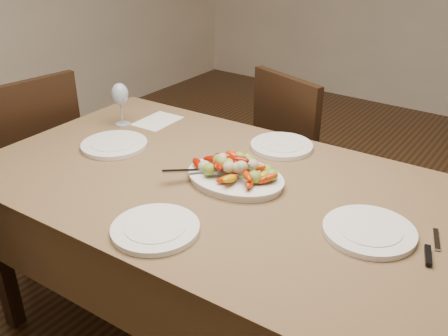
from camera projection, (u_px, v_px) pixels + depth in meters
floor at (260, 301)px, 2.32m from camera, size 6.00×6.00×0.00m
dining_table at (224, 269)px, 1.93m from camera, size 1.88×1.11×0.76m
chair_far at (309, 159)px, 2.58m from camera, size 0.53×0.53×0.95m
chair_left at (28, 162)px, 2.55m from camera, size 0.48×0.48×0.95m
serving_platter at (235, 179)px, 1.77m from camera, size 0.36×0.27×0.02m
roasted_vegetables at (235, 165)px, 1.74m from camera, size 0.29×0.21×0.09m
serving_spoon at (214, 169)px, 1.75m from camera, size 0.26×0.22×0.03m
plate_left at (114, 145)px, 2.04m from camera, size 0.27×0.27×0.02m
plate_right at (369, 231)px, 1.48m from camera, size 0.27×0.27×0.02m
plate_far at (282, 146)px, 2.03m from camera, size 0.25×0.25×0.02m
plate_near at (155, 229)px, 1.49m from camera, size 0.27×0.27×0.02m
wine_glass at (121, 103)px, 2.21m from camera, size 0.08×0.08×0.20m
menu_card at (158, 121)px, 2.29m from camera, size 0.16×0.22×0.00m
table_knife at (432, 249)px, 1.41m from camera, size 0.08×0.20×0.01m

